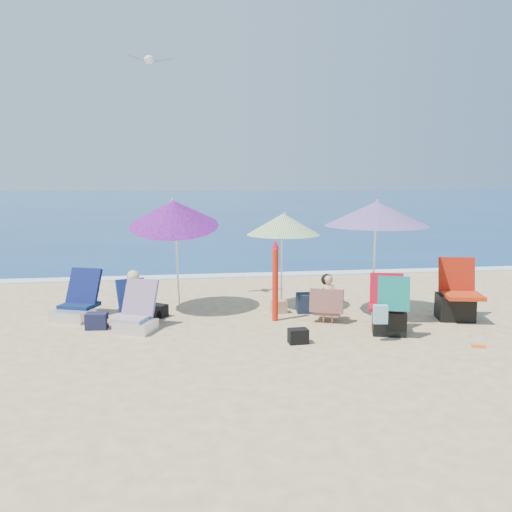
{
  "coord_description": "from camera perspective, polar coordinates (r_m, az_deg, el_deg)",
  "views": [
    {
      "loc": [
        -1.62,
        -8.02,
        2.43
      ],
      "look_at": [
        -0.3,
        1.0,
        1.1
      ],
      "focal_mm": 38.47,
      "sensor_mm": 36.0,
      "label": 1
    }
  ],
  "objects": [
    {
      "name": "camp_chair_left",
      "position": [
        9.98,
        20.09,
        -4.45
      ],
      "size": [
        0.73,
        0.85,
        1.05
      ],
      "color": "red",
      "rests_on": "ground"
    },
    {
      "name": "bag_black_a",
      "position": [
        9.75,
        -10.14,
        -5.61
      ],
      "size": [
        0.37,
        0.35,
        0.22
      ],
      "color": "black",
      "rests_on": "ground"
    },
    {
      "name": "sea",
      "position": [
        53.11,
        -6.6,
        5.57
      ],
      "size": [
        120.0,
        80.0,
        0.12
      ],
      "color": "navy",
      "rests_on": "ground"
    },
    {
      "name": "person_left",
      "position": [
        9.6,
        -12.67,
        -4.07
      ],
      "size": [
        0.64,
        0.68,
        0.9
      ],
      "color": "tan",
      "rests_on": "ground"
    },
    {
      "name": "umbrella_blue",
      "position": [
        9.77,
        -8.56,
        4.43
      ],
      "size": [
        1.74,
        1.8,
        2.18
      ],
      "color": "white",
      "rests_on": "ground"
    },
    {
      "name": "foam",
      "position": [
        13.44,
        -1.27,
        -2.03
      ],
      "size": [
        120.0,
        0.5,
        0.04
      ],
      "color": "white",
      "rests_on": "ground"
    },
    {
      "name": "umbrella_striped",
      "position": [
        9.96,
        2.85,
        3.32
      ],
      "size": [
        1.36,
        1.36,
        1.79
      ],
      "color": "white",
      "rests_on": "ground"
    },
    {
      "name": "bag_navy_b",
      "position": [
        9.96,
        5.53,
        -4.88
      ],
      "size": [
        0.48,
        0.38,
        0.33
      ],
      "color": "#172033",
      "rests_on": "ground"
    },
    {
      "name": "camp_chair_right",
      "position": [
        8.76,
        13.63,
        -5.7
      ],
      "size": [
        0.72,
        0.87,
        0.96
      ],
      "color": "#B40C20",
      "rests_on": "ground"
    },
    {
      "name": "furled_umbrella",
      "position": [
        9.26,
        2.01,
        -2.2
      ],
      "size": [
        0.19,
        0.37,
        1.35
      ],
      "color": "red",
      "rests_on": "ground"
    },
    {
      "name": "chair_rainbow",
      "position": [
        8.96,
        -12.39,
        -6.28
      ],
      "size": [
        0.8,
        0.88,
        0.78
      ],
      "color": "#EF7754",
      "rests_on": "ground"
    },
    {
      "name": "bag_navy_a",
      "position": [
        9.21,
        -16.23,
        -6.5
      ],
      "size": [
        0.35,
        0.27,
        0.26
      ],
      "color": "#181A36",
      "rests_on": "ground"
    },
    {
      "name": "bag_tan",
      "position": [
        9.86,
        2.4,
        -5.3
      ],
      "size": [
        0.29,
        0.23,
        0.23
      ],
      "color": "tan",
      "rests_on": "ground"
    },
    {
      "name": "ground",
      "position": [
        8.54,
        3.0,
        -8.25
      ],
      "size": [
        120.0,
        120.0,
        0.0
      ],
      "color": "#D8BC84",
      "rests_on": "ground"
    },
    {
      "name": "bag_black_b",
      "position": [
        8.14,
        4.41,
        -8.3
      ],
      "size": [
        0.29,
        0.21,
        0.22
      ],
      "color": "black",
      "rests_on": "ground"
    },
    {
      "name": "umbrella_turquoise",
      "position": [
        9.58,
        12.42,
        4.32
      ],
      "size": [
        2.25,
        2.25,
        2.04
      ],
      "color": "white",
      "rests_on": "ground"
    },
    {
      "name": "chair_navy",
      "position": [
        9.97,
        -18.12,
        -4.94
      ],
      "size": [
        0.84,
        0.99,
        0.82
      ],
      "color": "#0C1D45",
      "rests_on": "ground"
    },
    {
      "name": "person_center",
      "position": [
        9.26,
        7.43,
        -4.48
      ],
      "size": [
        0.63,
        0.57,
        0.81
      ],
      "color": "tan",
      "rests_on": "ground"
    },
    {
      "name": "orange_item",
      "position": [
        8.58,
        22.13,
        -8.69
      ],
      "size": [
        0.22,
        0.16,
        0.03
      ],
      "color": "#FF5D1A",
      "rests_on": "ground"
    },
    {
      "name": "seagull",
      "position": [
        10.64,
        -11.04,
        19.4
      ],
      "size": [
        0.81,
        0.39,
        0.14
      ],
      "color": "white"
    }
  ]
}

